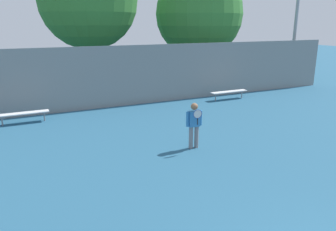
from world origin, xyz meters
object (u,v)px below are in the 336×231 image
object	(u,v)px
tree_green_tall	(88,0)
bench_courtside_near	(23,114)
tennis_player	(194,123)
bench_courtside_far	(229,92)
tree_green_broad	(199,14)

from	to	relation	value
tree_green_tall	bench_courtside_near	bearing A→B (deg)	-127.36
tennis_player	tree_green_tall	size ratio (longest dim) A/B	0.19
bench_courtside_far	bench_courtside_near	bearing A→B (deg)	180.00
bench_courtside_near	tree_green_broad	world-z (taller)	tree_green_broad
bench_courtside_near	tree_green_tall	bearing A→B (deg)	52.64
tree_green_tall	tree_green_broad	world-z (taller)	tree_green_tall
bench_courtside_near	bench_courtside_far	bearing A→B (deg)	-0.00
tennis_player	bench_courtside_near	distance (m)	7.53
tennis_player	tree_green_tall	bearing A→B (deg)	100.97
tennis_player	tree_green_tall	xyz separation A→B (m)	(-0.81, 11.12, 4.50)
bench_courtside_far	tree_green_broad	bearing A→B (deg)	79.46
tennis_player	bench_courtside_far	size ratio (longest dim) A/B	0.71
tennis_player	bench_courtside_far	distance (m)	7.77
tennis_player	tree_green_tall	world-z (taller)	tree_green_tall
tennis_player	bench_courtside_far	bearing A→B (deg)	52.51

